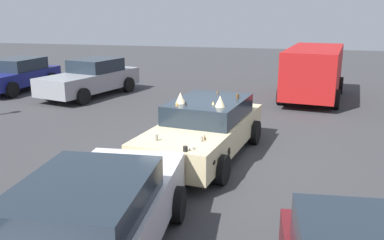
# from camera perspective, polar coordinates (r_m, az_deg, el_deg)

# --- Properties ---
(ground_plane) EXTENTS (60.00, 60.00, 0.00)m
(ground_plane) POSITION_cam_1_polar(r_m,az_deg,el_deg) (10.14, 1.65, -5.02)
(ground_plane) COLOR #38383A
(art_car_decorated) EXTENTS (4.82, 2.51, 1.61)m
(art_car_decorated) POSITION_cam_1_polar(r_m,az_deg,el_deg) (9.99, 1.84, -1.10)
(art_car_decorated) COLOR beige
(art_car_decorated) RESTS_ON ground
(parked_van_far_right) EXTENTS (5.31, 2.71, 2.04)m
(parked_van_far_right) POSITION_cam_1_polar(r_m,az_deg,el_deg) (17.15, 16.53, 6.62)
(parked_van_far_right) COLOR #B21919
(parked_van_far_right) RESTS_ON ground
(parked_sedan_behind_left) EXTENTS (4.88, 2.80, 1.50)m
(parked_sedan_behind_left) POSITION_cam_1_polar(r_m,az_deg,el_deg) (17.66, -13.78, 5.67)
(parked_sedan_behind_left) COLOR gray
(parked_sedan_behind_left) RESTS_ON ground
(parked_sedan_row_back_far) EXTENTS (4.62, 2.24, 1.38)m
(parked_sedan_row_back_far) POSITION_cam_1_polar(r_m,az_deg,el_deg) (5.89, -13.63, -13.50)
(parked_sedan_row_back_far) COLOR silver
(parked_sedan_row_back_far) RESTS_ON ground
(parked_sedan_near_left) EXTENTS (4.34, 2.15, 1.41)m
(parked_sedan_near_left) POSITION_cam_1_polar(r_m,az_deg,el_deg) (19.84, -23.12, 5.82)
(parked_sedan_near_left) COLOR navy
(parked_sedan_near_left) RESTS_ON ground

